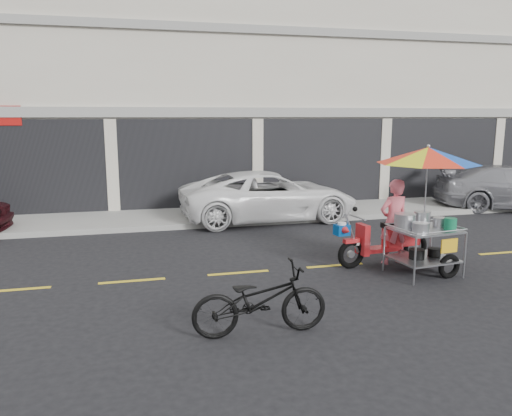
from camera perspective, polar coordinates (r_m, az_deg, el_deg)
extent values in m
plane|color=black|center=(10.31, 8.99, -6.52)|extent=(90.00, 90.00, 0.00)
cube|color=gray|center=(15.36, 1.05, -0.46)|extent=(45.00, 3.00, 0.15)
cube|color=beige|center=(19.97, -2.71, 13.38)|extent=(36.00, 8.00, 8.00)
cube|color=black|center=(16.09, 0.17, 5.00)|extent=(35.28, 0.06, 2.90)
cube|color=gray|center=(16.00, 0.19, 10.88)|extent=(36.00, 0.12, 0.30)
cube|color=gray|center=(16.21, 0.20, 19.76)|extent=(36.00, 0.12, 0.25)
cube|color=gold|center=(10.31, 8.99, -6.50)|extent=(42.00, 0.10, 0.01)
imported|color=white|center=(14.46, 1.49, 1.42)|extent=(5.23, 2.60, 1.42)
imported|color=black|center=(6.98, 0.46, -10.49)|extent=(1.90, 0.69, 0.99)
torus|color=black|center=(10.12, 10.80, -5.21)|extent=(0.60, 0.19, 0.59)
torus|color=black|center=(10.99, 17.69, -4.27)|extent=(0.60, 0.19, 0.59)
cylinder|color=#9EA0A5|center=(10.12, 10.80, -5.21)|extent=(0.15, 0.08, 0.14)
cylinder|color=#9EA0A5|center=(10.99, 17.69, -4.27)|extent=(0.15, 0.08, 0.14)
cube|color=red|center=(10.05, 10.85, -3.68)|extent=(0.34, 0.16, 0.08)
cylinder|color=#9EA0A5|center=(10.01, 10.88, -2.82)|extent=(0.38, 0.10, 0.83)
cube|color=red|center=(10.18, 12.09, -3.54)|extent=(0.17, 0.36, 0.62)
cube|color=red|center=(10.49, 14.17, -4.54)|extent=(0.85, 0.39, 0.08)
cube|color=red|center=(10.71, 16.26, -3.04)|extent=(0.80, 0.36, 0.41)
cube|color=black|center=(10.59, 15.88, -1.85)|extent=(0.70, 0.33, 0.10)
cylinder|color=#9EA0A5|center=(10.01, 11.54, -1.04)|extent=(0.11, 0.57, 0.04)
sphere|color=black|center=(10.19, 11.24, -0.11)|extent=(0.10, 0.10, 0.10)
cylinder|color=white|center=(10.13, 11.43, -4.01)|extent=(0.14, 0.14, 0.05)
cube|color=navy|center=(9.87, 9.78, -2.48)|extent=(0.29, 0.26, 0.21)
cylinder|color=white|center=(9.85, 9.80, -1.78)|extent=(0.18, 0.18, 0.05)
cone|color=red|center=(9.72, 10.31, -2.57)|extent=(0.21, 0.25, 0.19)
torus|color=black|center=(10.05, 21.20, -6.23)|extent=(0.48, 0.16, 0.47)
cylinder|color=#9EA0A5|center=(9.36, 17.70, -5.87)|extent=(0.04, 0.04, 0.88)
cylinder|color=#9EA0A5|center=(10.07, 14.41, -4.56)|extent=(0.04, 0.04, 0.88)
cylinder|color=#9EA0A5|center=(10.09, 22.76, -5.02)|extent=(0.04, 0.04, 0.88)
cylinder|color=#9EA0A5|center=(10.75, 19.36, -3.87)|extent=(0.04, 0.04, 0.88)
cube|color=#9EA0A5|center=(10.09, 18.55, -5.51)|extent=(1.24, 1.06, 0.03)
cube|color=#9EA0A5|center=(9.95, 18.74, -2.37)|extent=(1.24, 1.06, 0.04)
cylinder|color=#9EA0A5|center=(9.60, 20.52, -2.56)|extent=(1.13, 0.17, 0.02)
cylinder|color=#9EA0A5|center=(10.29, 17.12, -1.51)|extent=(1.13, 0.17, 0.02)
cylinder|color=#9EA0A5|center=(9.59, 16.15, -2.31)|extent=(0.14, 0.92, 0.02)
cylinder|color=#9EA0A5|center=(10.30, 21.19, -1.74)|extent=(0.14, 0.92, 0.02)
cylinder|color=#9EA0A5|center=(10.43, 16.93, -4.89)|extent=(0.14, 0.77, 0.04)
cylinder|color=#9EA0A5|center=(10.31, 17.08, -2.13)|extent=(0.14, 0.77, 0.04)
cube|color=gold|center=(9.74, 21.22, -4.05)|extent=(0.36, 0.07, 0.26)
cylinder|color=#B7B7BC|center=(9.89, 16.65, -1.46)|extent=(0.44, 0.44, 0.25)
cylinder|color=#B7B7BC|center=(10.15, 18.42, -1.22)|extent=(0.34, 0.34, 0.26)
cylinder|color=#B7B7BC|center=(10.22, 20.28, -1.57)|extent=(0.28, 0.28, 0.15)
cylinder|color=#B7B7BC|center=(9.63, 18.29, -2.17)|extent=(0.33, 0.33, 0.15)
cylinder|color=#106841|center=(9.97, 21.32, -1.72)|extent=(0.25, 0.25, 0.23)
cylinder|color=black|center=(9.96, 17.89, -5.02)|extent=(0.32, 0.32, 0.19)
cylinder|color=black|center=(10.22, 19.70, -4.80)|extent=(0.28, 0.28, 0.16)
cylinder|color=#9EA0A5|center=(9.93, 18.85, 2.14)|extent=(0.03, 0.03, 1.55)
sphere|color=#9EA0A5|center=(9.85, 19.12, 6.71)|extent=(0.06, 0.06, 0.06)
imported|color=#E46270|center=(10.52, 15.45, -1.52)|extent=(0.68, 0.49, 1.75)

